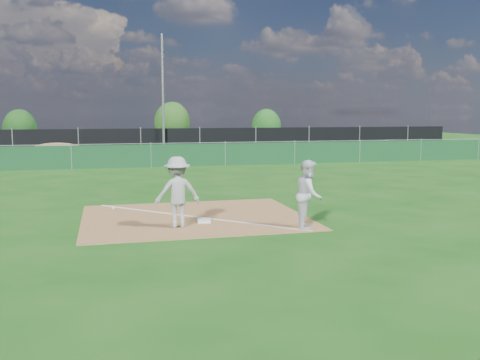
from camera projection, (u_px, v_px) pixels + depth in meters
name	position (u px, v px, depth m)	size (l,w,h in m)	color
ground	(161.00, 179.00, 23.33)	(90.00, 90.00, 0.00)	#14470F
infield_dirt	(194.00, 217.00, 14.67)	(6.00, 5.00, 0.02)	olive
foul_line	(194.00, 217.00, 14.67)	(0.08, 7.00, 0.01)	white
green_fence	(151.00, 156.00, 28.06)	(44.00, 0.05, 1.20)	#103D1E
dirt_mound	(57.00, 153.00, 30.22)	(3.38, 2.60, 1.17)	olive
black_fence	(141.00, 142.00, 35.72)	(46.00, 0.04, 1.80)	black
parking_lot	(137.00, 150.00, 40.64)	(46.00, 9.00, 0.01)	black
light_pole	(163.00, 95.00, 35.41)	(0.16, 0.16, 8.00)	slate
first_base	(204.00, 221.00, 13.94)	(0.33, 0.33, 0.07)	white
play_at_first	(177.00, 192.00, 13.25)	(2.20, 0.76, 1.77)	#ACACAE
runner	(309.00, 194.00, 13.23)	(0.83, 0.65, 1.71)	silver
car_left	(29.00, 141.00, 38.22)	(1.96, 4.87, 1.66)	#929499
car_mid	(107.00, 142.00, 38.93)	(1.45, 4.16, 1.37)	black
car_right	(230.00, 142.00, 40.91)	(1.66, 4.08, 1.18)	black
tree_left	(20.00, 128.00, 43.00)	(2.63, 2.63, 3.12)	#382316
tree_mid	(172.00, 123.00, 47.98)	(3.21, 3.21, 3.81)	#382316
tree_right	(266.00, 126.00, 49.10)	(2.68, 2.68, 3.18)	#382316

